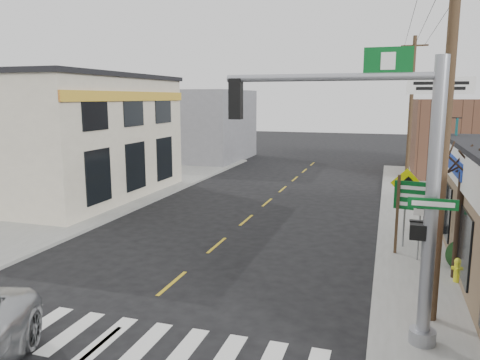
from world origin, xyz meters
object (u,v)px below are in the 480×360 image
(lamp_post, at_px, (440,150))
(utility_pole_far, at_px, (411,109))
(traffic_signal_pole, at_px, (396,172))
(utility_pole_near, at_px, (446,125))
(bare_tree, at_px, (464,152))
(fire_hydrant, at_px, (458,269))
(guide_sign, at_px, (418,205))
(dance_center_sign, at_px, (439,105))

(lamp_post, xyz_separation_m, utility_pole_far, (-0.76, 11.75, 1.36))
(traffic_signal_pole, bearing_deg, utility_pole_near, 51.96)
(lamp_post, bearing_deg, bare_tree, -102.15)
(fire_hydrant, bearing_deg, utility_pole_near, -108.41)
(lamp_post, bearing_deg, guide_sign, -119.49)
(guide_sign, bearing_deg, lamp_post, 84.48)
(dance_center_sign, height_order, utility_pole_near, utility_pole_near)
(traffic_signal_pole, height_order, fire_hydrant, traffic_signal_pole)
(traffic_signal_pole, height_order, utility_pole_near, utility_pole_near)
(dance_center_sign, relative_size, utility_pole_near, 0.72)
(fire_hydrant, relative_size, lamp_post, 0.13)
(traffic_signal_pole, bearing_deg, fire_hydrant, 65.06)
(fire_hydrant, xyz_separation_m, bare_tree, (-0.03, 0.37, 3.56))
(fire_hydrant, height_order, bare_tree, bare_tree)
(dance_center_sign, distance_m, utility_pole_far, 6.18)
(guide_sign, bearing_deg, dance_center_sign, 91.89)
(traffic_signal_pole, height_order, lamp_post, traffic_signal_pole)
(fire_hydrant, relative_size, utility_pole_near, 0.08)
(lamp_post, relative_size, bare_tree, 1.19)
(utility_pole_far, bearing_deg, fire_hydrant, -80.20)
(guide_sign, xyz_separation_m, bare_tree, (1.09, -1.89, 2.11))
(dance_center_sign, relative_size, utility_pole_far, 0.74)
(lamp_post, height_order, dance_center_sign, dance_center_sign)
(guide_sign, relative_size, fire_hydrant, 3.78)
(traffic_signal_pole, xyz_separation_m, guide_sign, (0.93, 6.49, -2.10))
(lamp_post, height_order, utility_pole_near, utility_pole_near)
(bare_tree, relative_size, utility_pole_far, 0.53)
(guide_sign, bearing_deg, fire_hydrant, -53.45)
(fire_hydrant, distance_m, dance_center_sign, 12.26)
(dance_center_sign, bearing_deg, lamp_post, -96.85)
(traffic_signal_pole, distance_m, utility_pole_far, 21.62)
(fire_hydrant, bearing_deg, traffic_signal_pole, -115.87)
(guide_sign, height_order, lamp_post, lamp_post)
(bare_tree, bearing_deg, utility_pole_near, -105.88)
(utility_pole_near, height_order, utility_pole_far, utility_pole_near)
(guide_sign, xyz_separation_m, utility_pole_far, (0.17, 15.09, 2.98))
(utility_pole_near, distance_m, utility_pole_far, 20.22)
(utility_pole_near, bearing_deg, traffic_signal_pole, -130.25)
(guide_sign, xyz_separation_m, fire_hydrant, (1.13, -2.26, -1.45))
(dance_center_sign, bearing_deg, fire_hydrant, -94.04)
(traffic_signal_pole, xyz_separation_m, dance_center_sign, (2.22, 15.51, 1.25))
(bare_tree, xyz_separation_m, utility_pole_near, (-0.92, -3.25, 0.97))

